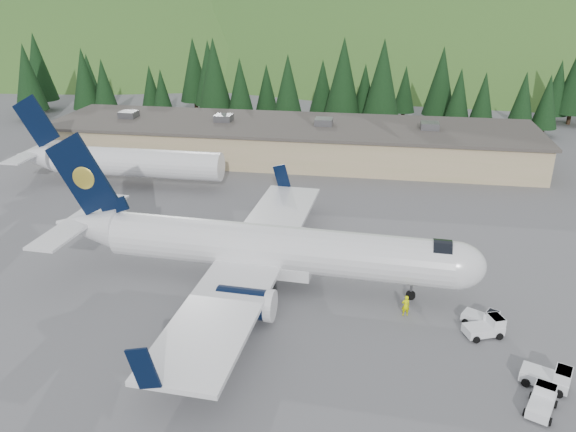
# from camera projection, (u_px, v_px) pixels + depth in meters

# --- Properties ---
(ground) EXTENTS (600.00, 600.00, 0.00)m
(ground) POSITION_uv_depth(u_px,v_px,m) (277.00, 284.00, 48.86)
(ground) COLOR slate
(airliner) EXTENTS (37.95, 35.58, 12.60)m
(airliner) POSITION_uv_depth(u_px,v_px,m) (264.00, 249.00, 47.79)
(airliner) COLOR white
(airliner) RESTS_ON ground
(second_airliner) EXTENTS (27.50, 11.00, 10.05)m
(second_airliner) POSITION_uv_depth(u_px,v_px,m) (115.00, 161.00, 71.34)
(second_airliner) COLOR white
(second_airliner) RESTS_ON ground
(baggage_tug_a) EXTENTS (3.15, 2.49, 1.51)m
(baggage_tug_a) POSITION_uv_depth(u_px,v_px,m) (487.00, 327.00, 41.65)
(baggage_tug_a) COLOR white
(baggage_tug_a) RESTS_ON ground
(baggage_tug_b) EXTENTS (2.86, 2.40, 1.37)m
(baggage_tug_b) POSITION_uv_depth(u_px,v_px,m) (483.00, 318.00, 42.83)
(baggage_tug_b) COLOR white
(baggage_tug_b) RESTS_ON ground
(baggage_tug_c) EXTENTS (2.40, 2.97, 1.42)m
(baggage_tug_c) POSITION_uv_depth(u_px,v_px,m) (542.00, 401.00, 34.39)
(baggage_tug_c) COLOR white
(baggage_tug_c) RESTS_ON ground
(terminal_building) EXTENTS (71.00, 17.00, 6.10)m
(terminal_building) POSITION_uv_depth(u_px,v_px,m) (290.00, 140.00, 83.18)
(terminal_building) COLOR tan
(terminal_building) RESTS_ON ground
(baggage_tug_d) EXTENTS (3.31, 2.64, 1.58)m
(baggage_tug_d) POSITION_uv_depth(u_px,v_px,m) (550.00, 377.00, 36.31)
(baggage_tug_d) COLOR white
(baggage_tug_d) RESTS_ON ground
(ramp_worker) EXTENTS (0.73, 0.57, 1.77)m
(ramp_worker) POSITION_uv_depth(u_px,v_px,m) (406.00, 306.00, 44.03)
(ramp_worker) COLOR #E3F200
(ramp_worker) RESTS_ON ground
(tree_line) EXTENTS (114.64, 18.98, 14.45)m
(tree_line) POSITION_uv_depth(u_px,v_px,m) (301.00, 80.00, 102.34)
(tree_line) COLOR black
(tree_line) RESTS_ON ground
(hills) EXTENTS (614.00, 330.00, 300.00)m
(hills) POSITION_uv_depth(u_px,v_px,m) (471.00, 230.00, 261.60)
(hills) COLOR #21541D
(hills) RESTS_ON ground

